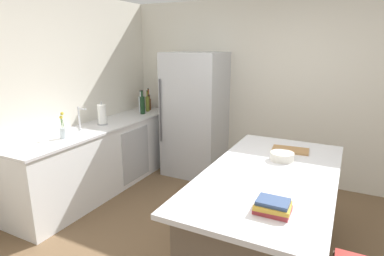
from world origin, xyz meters
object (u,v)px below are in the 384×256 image
Objects in this scene: refrigerator at (195,115)px; olive_oil_bottle at (147,103)px; kitchen_island at (268,220)px; flower_vase at (63,130)px; cookbook_stack at (273,206)px; mixing_bowl at (282,156)px; wine_bottle at (142,105)px; sink_faucet at (80,118)px; cutting_board at (290,150)px; vinegar_bottle at (149,101)px; syrup_bottle at (149,104)px; soda_bottle at (141,103)px; paper_towel_roll at (102,115)px.

refrigerator is 0.85m from olive_oil_bottle.
kitchen_island is 6.63× the size of flower_vase.
mixing_bowl is (-0.14, 0.99, -0.00)m from cookbook_stack.
wine_bottle is at bearing 155.15° from mixing_bowl.
cookbook_stack is at bearing -39.75° from wine_bottle.
cutting_board is at bearing 8.38° from sink_faucet.
sink_faucet is at bearing -123.49° from refrigerator.
vinegar_bottle reaches higher than sink_faucet.
kitchen_island is at bearing 1.84° from flower_vase.
sink_faucet is 1.46m from syrup_bottle.
sink_faucet is at bearing 173.62° from kitchen_island.
kitchen_island is at bearing -34.35° from olive_oil_bottle.
syrup_bottle is (0.07, -0.09, -0.03)m from vinegar_bottle.
wine_bottle is (0.13, 1.15, -0.01)m from sink_faucet.
flower_vase is 1.51m from wine_bottle.
flower_vase is 0.84× the size of wine_bottle.
soda_bottle is at bearing 92.34° from flower_vase.
flower_vase is 0.92× the size of olive_oil_bottle.
paper_towel_roll reaches higher than syrup_bottle.
kitchen_island is at bearing -6.38° from sink_faucet.
olive_oil_bottle is at bearing 138.16° from cookbook_stack.
wine_bottle reaches higher than cookbook_stack.
olive_oil_bottle reaches higher than syrup_bottle.
refrigerator is (-1.55, 1.67, 0.47)m from kitchen_island.
paper_towel_roll is at bearing 165.45° from kitchen_island.
refrigerator reaches higher than olive_oil_bottle.
olive_oil_bottle is (0.08, 1.36, -0.03)m from sink_faucet.
flower_vase is (-2.38, -0.08, 0.55)m from kitchen_island.
paper_towel_roll is 2.48m from cutting_board.
paper_towel_roll is at bearing -96.56° from wine_bottle.
cookbook_stack is (2.54, -0.58, -0.05)m from flower_vase.
sink_faucet is 0.89× the size of olive_oil_bottle.
vinegar_bottle is (-2.50, 1.82, 0.58)m from kitchen_island.
olive_oil_bottle is 0.11m from soda_bottle.
paper_towel_roll is 1.23× the size of syrup_bottle.
sink_faucet is 1.18× the size of syrup_bottle.
sink_faucet is 1.26m from soda_bottle.
syrup_bottle is at bearing 150.38° from mixing_bowl.
wine_bottle is (0.16, -0.39, 0.02)m from vinegar_bottle.
olive_oil_bottle is (0.11, -0.19, -0.01)m from vinegar_bottle.
kitchen_island is 8.10× the size of syrup_bottle.
sink_faucet is 1.55m from vinegar_bottle.
vinegar_bottle is (-0.12, 1.90, 0.03)m from flower_vase.
kitchen_island is at bearing -47.16° from refrigerator.
paper_towel_roll reaches higher than cookbook_stack.
mixing_bowl is at bearing -30.53° from vinegar_bottle.
paper_towel_roll is at bearing 94.36° from flower_vase.
wine_bottle is at bearing 83.72° from sink_faucet.
cutting_board is at bearing 85.82° from mixing_bowl.
paper_towel_roll reaches higher than mixing_bowl.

